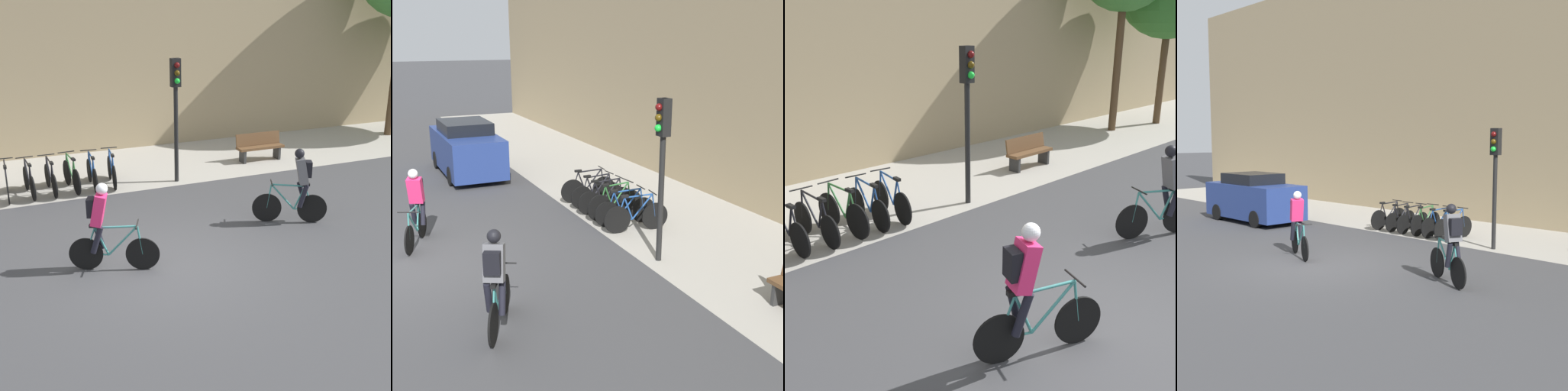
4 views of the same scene
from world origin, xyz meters
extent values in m
plane|color=#3D3D3F|center=(0.00, 0.00, 0.00)|extent=(200.00, 200.00, 0.00)
cube|color=#A39E93|center=(0.00, 6.75, 0.00)|extent=(44.00, 4.50, 0.01)
cylinder|color=black|center=(-0.53, 0.06, 0.33)|extent=(0.62, 0.29, 0.66)
cylinder|color=black|center=(-1.54, 0.48, 0.33)|extent=(0.62, 0.29, 0.66)
cylinder|color=teal|center=(-0.87, 0.20, 0.61)|extent=(0.57, 0.27, 0.62)
cylinder|color=teal|center=(-1.24, 0.36, 0.60)|extent=(0.27, 0.14, 0.58)
cylinder|color=teal|center=(-0.98, 0.25, 0.90)|extent=(0.76, 0.35, 0.07)
cylinder|color=teal|center=(-1.33, 0.39, 0.32)|extent=(0.42, 0.20, 0.05)
cylinder|color=teal|center=(-1.45, 0.44, 0.61)|extent=(0.22, 0.12, 0.56)
cylinder|color=teal|center=(-0.57, 0.07, 0.62)|extent=(0.13, 0.08, 0.59)
cylinder|color=black|center=(-0.61, 0.09, 0.95)|extent=(0.20, 0.43, 0.03)
cube|color=black|center=(-1.35, 0.40, 0.92)|extent=(0.22, 0.15, 0.06)
cube|color=#E52866|center=(-1.26, 0.36, 1.25)|extent=(0.42, 0.42, 0.63)
sphere|color=silver|center=(-1.19, 0.33, 1.66)|extent=(0.29, 0.29, 0.22)
cylinder|color=black|center=(-1.35, 0.28, 0.68)|extent=(0.30, 0.21, 0.56)
cylinder|color=black|center=(-1.27, 0.49, 0.68)|extent=(0.26, 0.19, 0.56)
cube|color=black|center=(-1.39, 0.42, 1.30)|extent=(0.23, 0.29, 0.36)
cylinder|color=black|center=(2.90, 1.23, 0.34)|extent=(0.63, 0.34, 0.69)
cylinder|color=teal|center=(3.22, 1.07, 0.63)|extent=(0.53, 0.29, 0.62)
cylinder|color=teal|center=(3.57, 0.90, 0.61)|extent=(0.26, 0.16, 0.58)
cylinder|color=teal|center=(3.33, 1.02, 0.91)|extent=(0.72, 0.38, 0.07)
cylinder|color=teal|center=(3.66, 0.86, 0.34)|extent=(0.39, 0.22, 0.05)
cylinder|color=teal|center=(3.76, 0.80, 0.62)|extent=(0.21, 0.13, 0.56)
cylinder|color=teal|center=(2.94, 1.21, 0.63)|extent=(0.12, 0.09, 0.59)
cylinder|color=black|center=(2.98, 1.20, 0.96)|extent=(0.23, 0.42, 0.03)
cube|color=black|center=(3.68, 0.85, 0.93)|extent=(0.21, 0.16, 0.06)
cube|color=#5B5B60|center=(3.59, 0.89, 1.26)|extent=(0.43, 0.43, 0.63)
sphere|color=black|center=(3.52, 0.93, 1.67)|extent=(0.30, 0.30, 0.22)
cylinder|color=black|center=(3.68, 0.97, 0.69)|extent=(0.29, 0.22, 0.56)
cylinder|color=black|center=(3.58, 0.77, 0.69)|extent=(0.26, 0.21, 0.56)
cylinder|color=black|center=(-1.96, 4.86, 0.33)|extent=(0.08, 0.66, 0.66)
cylinder|color=black|center=(-1.98, 5.14, 0.60)|extent=(0.06, 0.25, 0.58)
cylinder|color=black|center=(-1.97, 5.05, 0.32)|extent=(0.06, 0.38, 0.05)
cylinder|color=black|center=(-1.97, 4.95, 0.60)|extent=(0.04, 0.20, 0.56)
cube|color=black|center=(-1.97, 5.03, 0.92)|extent=(0.09, 0.20, 0.06)
cylinder|color=black|center=(-1.44, 5.85, 0.32)|extent=(0.06, 0.65, 0.65)
cylinder|color=black|center=(-1.41, 4.82, 0.32)|extent=(0.06, 0.65, 0.65)
cylinder|color=black|center=(-1.43, 5.50, 0.61)|extent=(0.06, 0.57, 0.62)
cylinder|color=black|center=(-1.42, 5.12, 0.59)|extent=(0.05, 0.26, 0.58)
cylinder|color=black|center=(-1.43, 5.39, 0.89)|extent=(0.06, 0.76, 0.07)
cylinder|color=black|center=(-1.42, 5.03, 0.32)|extent=(0.05, 0.41, 0.05)
cylinder|color=black|center=(-1.41, 4.91, 0.60)|extent=(0.04, 0.22, 0.56)
cylinder|color=black|center=(-1.44, 5.81, 0.61)|extent=(0.04, 0.12, 0.59)
cylinder|color=black|center=(-1.44, 5.77, 0.94)|extent=(0.46, 0.04, 0.03)
cube|color=black|center=(-1.42, 5.01, 0.91)|extent=(0.09, 0.20, 0.06)
cylinder|color=black|center=(-0.90, 5.81, 0.35)|extent=(0.09, 0.71, 0.71)
cylinder|color=black|center=(-0.82, 4.86, 0.35)|extent=(0.09, 0.71, 0.71)
cylinder|color=#2D6B33|center=(-0.87, 5.49, 0.63)|extent=(0.08, 0.53, 0.62)
cylinder|color=#2D6B33|center=(-0.84, 5.14, 0.62)|extent=(0.06, 0.25, 0.58)
cylinder|color=#2D6B33|center=(-0.87, 5.38, 0.92)|extent=(0.10, 0.71, 0.07)
cylinder|color=#2D6B33|center=(-0.84, 5.05, 0.34)|extent=(0.06, 0.39, 0.05)
cylinder|color=#2D6B33|center=(-0.83, 4.94, 0.63)|extent=(0.05, 0.21, 0.56)
cylinder|color=#2D6B33|center=(-0.90, 5.78, 0.64)|extent=(0.05, 0.12, 0.58)
cylinder|color=black|center=(-0.90, 5.74, 0.97)|extent=(0.46, 0.07, 0.03)
cube|color=black|center=(-0.84, 5.03, 0.94)|extent=(0.10, 0.21, 0.06)
cylinder|color=black|center=(-0.27, 5.84, 0.33)|extent=(0.07, 0.67, 0.67)
cylinder|color=black|center=(-0.33, 4.83, 0.33)|extent=(0.07, 0.67, 0.67)
cylinder|color=#1E478C|center=(-0.29, 5.50, 0.62)|extent=(0.07, 0.56, 0.62)
cylinder|color=#1E478C|center=(-0.31, 5.12, 0.60)|extent=(0.06, 0.26, 0.58)
cylinder|color=#1E478C|center=(-0.29, 5.39, 0.90)|extent=(0.08, 0.75, 0.07)
cylinder|color=#1E478C|center=(-0.31, 5.03, 0.33)|extent=(0.06, 0.41, 0.05)
cylinder|color=#1E478C|center=(-0.32, 4.92, 0.61)|extent=(0.04, 0.21, 0.56)
cylinder|color=#1E478C|center=(-0.27, 5.80, 0.62)|extent=(0.04, 0.12, 0.58)
cylinder|color=black|center=(-0.27, 5.76, 0.95)|extent=(0.46, 0.06, 0.03)
cube|color=black|center=(-0.32, 5.01, 0.92)|extent=(0.09, 0.20, 0.06)
cylinder|color=black|center=(0.33, 5.83, 0.34)|extent=(0.12, 0.69, 0.69)
cylinder|color=black|center=(0.21, 4.84, 0.34)|extent=(0.12, 0.69, 0.69)
cylinder|color=#1E478C|center=(0.29, 5.49, 0.63)|extent=(0.11, 0.55, 0.62)
cylinder|color=#1E478C|center=(0.24, 5.13, 0.61)|extent=(0.07, 0.26, 0.58)
cylinder|color=#1E478C|center=(0.27, 5.39, 0.91)|extent=(0.13, 0.74, 0.07)
cylinder|color=#1E478C|center=(0.23, 5.04, 0.34)|extent=(0.08, 0.40, 0.05)
cylinder|color=#1E478C|center=(0.22, 4.93, 0.62)|extent=(0.06, 0.21, 0.56)
cylinder|color=#1E478C|center=(0.32, 5.79, 0.63)|extent=(0.05, 0.12, 0.58)
cylinder|color=black|center=(0.32, 5.75, 0.96)|extent=(0.46, 0.08, 0.03)
cube|color=black|center=(0.23, 5.02, 0.93)|extent=(0.10, 0.21, 0.06)
cylinder|color=black|center=(2.05, 4.88, 1.73)|extent=(0.12, 0.12, 3.47)
cube|color=black|center=(2.05, 4.88, 3.09)|extent=(0.26, 0.20, 0.76)
sphere|color=#590C0C|center=(2.05, 4.76, 3.30)|extent=(0.15, 0.15, 0.15)
sphere|color=#4C380A|center=(2.05, 4.76, 3.09)|extent=(0.15, 0.15, 0.15)
sphere|color=green|center=(2.05, 4.76, 2.88)|extent=(0.15, 0.15, 0.15)
cube|color=brown|center=(5.32, 5.80, 0.45)|extent=(1.58, 0.40, 0.08)
cube|color=brown|center=(5.32, 5.98, 0.69)|extent=(1.58, 0.12, 0.40)
cube|color=#2D2D2D|center=(4.69, 5.80, 0.23)|extent=(0.08, 0.36, 0.45)
cube|color=#2D2D2D|center=(5.96, 5.80, 0.23)|extent=(0.08, 0.36, 0.45)
cylinder|color=#4C3823|center=(11.69, 7.01, 2.45)|extent=(0.28, 0.28, 4.91)
cylinder|color=#4C3823|center=(14.26, 6.48, 2.03)|extent=(0.28, 0.28, 4.05)
camera|label=1|loc=(-3.33, -9.06, 4.95)|focal=50.00mm
camera|label=2|loc=(11.31, -1.05, 4.65)|focal=50.00mm
camera|label=3|loc=(-5.15, -2.90, 3.87)|focal=45.00mm
camera|label=4|loc=(10.60, -8.44, 3.19)|focal=50.00mm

